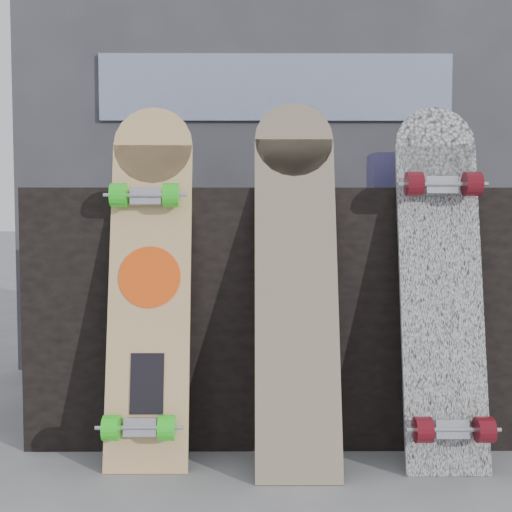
{
  "coord_description": "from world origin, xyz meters",
  "views": [
    {
      "loc": [
        -0.1,
        -1.71,
        0.71
      ],
      "look_at": [
        -0.09,
        0.2,
        0.6
      ],
      "focal_mm": 45.0,
      "sensor_mm": 36.0,
      "label": 1
    }
  ],
  "objects_px": {
    "longboard_geisha": "(150,272)",
    "longboard_celtic": "(296,269)",
    "skateboard_dark": "(146,286)",
    "vendor_table": "(283,307)",
    "longboard_cascadia": "(442,279)"
  },
  "relations": [
    {
      "from": "longboard_geisha",
      "to": "skateboard_dark",
      "type": "xyz_separation_m",
      "value": [
        -0.01,
        -0.01,
        -0.04
      ]
    },
    {
      "from": "longboard_geisha",
      "to": "vendor_table",
      "type": "bearing_deg",
      "value": 40.8
    },
    {
      "from": "longboard_geisha",
      "to": "longboard_celtic",
      "type": "bearing_deg",
      "value": -3.82
    },
    {
      "from": "vendor_table",
      "to": "longboard_celtic",
      "type": "distance_m",
      "value": 0.41
    },
    {
      "from": "longboard_celtic",
      "to": "skateboard_dark",
      "type": "bearing_deg",
      "value": 177.36
    },
    {
      "from": "longboard_cascadia",
      "to": "skateboard_dark",
      "type": "relative_size",
      "value": 1.04
    },
    {
      "from": "longboard_celtic",
      "to": "longboard_geisha",
      "type": "bearing_deg",
      "value": 176.18
    },
    {
      "from": "skateboard_dark",
      "to": "longboard_celtic",
      "type": "bearing_deg",
      "value": -2.64
    },
    {
      "from": "vendor_table",
      "to": "longboard_cascadia",
      "type": "distance_m",
      "value": 0.6
    },
    {
      "from": "longboard_celtic",
      "to": "longboard_cascadia",
      "type": "distance_m",
      "value": 0.42
    },
    {
      "from": "vendor_table",
      "to": "longboard_cascadia",
      "type": "xyz_separation_m",
      "value": [
        0.44,
        -0.39,
        0.14
      ]
    },
    {
      "from": "longboard_geisha",
      "to": "skateboard_dark",
      "type": "relative_size",
      "value": 1.05
    },
    {
      "from": "longboard_geisha",
      "to": "skateboard_dark",
      "type": "distance_m",
      "value": 0.04
    },
    {
      "from": "longboard_celtic",
      "to": "longboard_cascadia",
      "type": "xyz_separation_m",
      "value": [
        0.42,
        -0.01,
        -0.03
      ]
    },
    {
      "from": "longboard_celtic",
      "to": "longboard_cascadia",
      "type": "bearing_deg",
      "value": -1.96
    }
  ]
}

